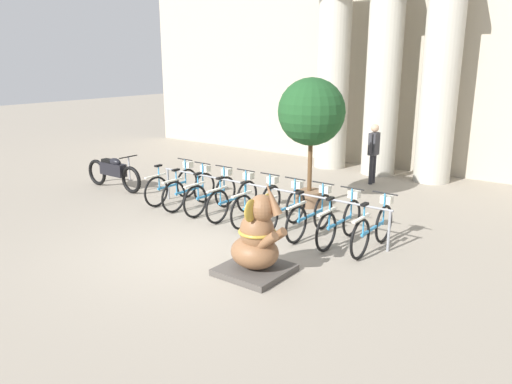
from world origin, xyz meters
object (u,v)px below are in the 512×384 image
object	(u,v)px
elephant_statue	(257,242)
bicycle_3	(234,199)
potted_tree	(311,115)
bicycle_0	(173,185)
bicycle_5	(283,209)
bicycle_7	(340,221)
person_pedestrian	(374,149)
bicycle_4	(258,204)
bicycle_1	(190,189)
bicycle_8	(373,228)
bicycle_6	(311,215)
bicycle_2	(212,194)
motorcycle	(114,172)

from	to	relation	value
elephant_statue	bicycle_3	bearing A→B (deg)	136.61
bicycle_3	potted_tree	distance (m)	2.53
bicycle_0	elephant_statue	distance (m)	4.54
bicycle_5	bicycle_7	bearing A→B (deg)	0.23
bicycle_0	person_pedestrian	distance (m)	5.43
bicycle_4	bicycle_7	world-z (taller)	same
bicycle_1	bicycle_8	distance (m)	4.43
bicycle_0	bicycle_6	bearing A→B (deg)	-0.53
bicycle_4	bicycle_8	xyz separation A→B (m)	(2.53, 0.02, 0.00)
bicycle_5	bicycle_6	bearing A→B (deg)	2.07
bicycle_2	bicycle_8	bearing A→B (deg)	0.43
bicycle_7	motorcycle	size ratio (longest dim) A/B	0.81
bicycle_3	bicycle_5	size ratio (longest dim) A/B	1.00
bicycle_3	potted_tree	xyz separation A→B (m)	(0.84, 1.71, 1.66)
person_pedestrian	potted_tree	xyz separation A→B (m)	(-0.27, -2.83, 1.11)
bicycle_1	bicycle_6	xyz separation A→B (m)	(3.16, 0.03, 0.00)
bicycle_0	bicycle_2	distance (m)	1.27
bicycle_6	bicycle_8	size ratio (longest dim) A/B	1.00
bicycle_0	bicycle_8	bearing A→B (deg)	-0.22
potted_tree	person_pedestrian	bearing A→B (deg)	84.47
bicycle_7	person_pedestrian	bearing A→B (deg)	107.39
bicycle_4	bicycle_6	distance (m)	1.27
bicycle_2	bicycle_3	xyz separation A→B (m)	(0.63, -0.01, 0.00)
bicycle_1	potted_tree	bearing A→B (deg)	39.34
bicycle_5	person_pedestrian	distance (m)	4.58
bicycle_3	bicycle_5	bearing A→B (deg)	-0.11
bicycle_2	bicycle_8	xyz separation A→B (m)	(3.80, 0.03, 0.00)
bicycle_1	bicycle_6	bearing A→B (deg)	0.59
bicycle_1	bicycle_4	bearing A→B (deg)	0.75
person_pedestrian	potted_tree	bearing A→B (deg)	-95.53
bicycle_1	person_pedestrian	distance (m)	5.16
bicycle_7	motorcycle	world-z (taller)	bicycle_7
bicycle_8	motorcycle	bearing A→B (deg)	-179.31
bicycle_5	bicycle_7	xyz separation A→B (m)	(1.27, 0.01, 0.00)
bicycle_5	bicycle_8	bearing A→B (deg)	1.16
bicycle_8	person_pedestrian	world-z (taller)	person_pedestrian
bicycle_1	bicycle_2	bearing A→B (deg)	1.76
bicycle_8	elephant_statue	distance (m)	2.30
bicycle_3	bicycle_8	world-z (taller)	same
bicycle_2	bicycle_3	world-z (taller)	same
person_pedestrian	elephant_statue	bearing A→B (deg)	-81.11
bicycle_4	bicycle_7	bearing A→B (deg)	-0.31
person_pedestrian	bicycle_1	bearing A→B (deg)	-117.56
bicycle_2	motorcycle	distance (m)	3.34
bicycle_8	elephant_statue	size ratio (longest dim) A/B	1.10
bicycle_5	bicycle_7	world-z (taller)	same
bicycle_3	bicycle_4	bearing A→B (deg)	1.16
motorcycle	bicycle_8	bearing A→B (deg)	0.69
bicycle_3	bicycle_7	world-z (taller)	same
motorcycle	bicycle_0	bearing A→B (deg)	2.90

